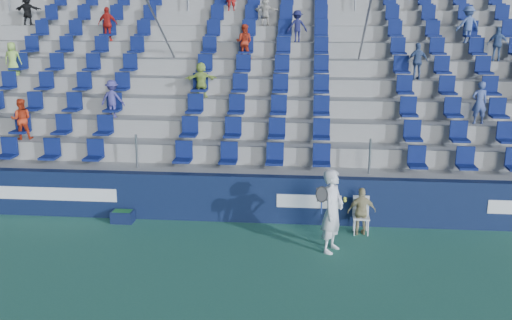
{
  "coord_description": "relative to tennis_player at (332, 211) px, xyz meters",
  "views": [
    {
      "loc": [
        1.42,
        -10.47,
        5.18
      ],
      "look_at": [
        0.2,
        2.8,
        1.7
      ],
      "focal_mm": 40.0,
      "sensor_mm": 36.0,
      "label": 1
    }
  ],
  "objects": [
    {
      "name": "line_judge",
      "position": [
        0.74,
        1.06,
        -0.36
      ],
      "size": [
        0.71,
        0.38,
        1.16
      ],
      "primitive_type": "imported",
      "rotation": [
        0.0,
        0.0,
        3.3
      ],
      "color": "tan",
      "rests_on": "ground"
    },
    {
      "name": "ground",
      "position": [
        -2.01,
        -1.44,
        -0.94
      ],
      "size": [
        70.0,
        70.0,
        0.0
      ],
      "primitive_type": "plane",
      "color": "#2E6C55",
      "rests_on": "ground"
    },
    {
      "name": "grandstand",
      "position": [
        -2.02,
        6.8,
        1.19
      ],
      "size": [
        24.0,
        8.17,
        6.63
      ],
      "color": "gray",
      "rests_on": "ground"
    },
    {
      "name": "tennis_player",
      "position": [
        0.0,
        0.0,
        0.0
      ],
      "size": [
        0.74,
        0.81,
        1.88
      ],
      "color": "silver",
      "rests_on": "ground"
    },
    {
      "name": "sponsor_wall",
      "position": [
        -2.01,
        1.71,
        -0.34
      ],
      "size": [
        24.0,
        0.32,
        1.2
      ],
      "color": "#111C3E",
      "rests_on": "ground"
    },
    {
      "name": "line_judge_chair",
      "position": [
        0.74,
        1.2,
        -0.43
      ],
      "size": [
        0.4,
        0.41,
        0.89
      ],
      "color": "white",
      "rests_on": "ground"
    },
    {
      "name": "ball_bin",
      "position": [
        -5.2,
        1.31,
        -0.77
      ],
      "size": [
        0.55,
        0.36,
        0.31
      ],
      "color": "#0F1939",
      "rests_on": "ground"
    }
  ]
}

